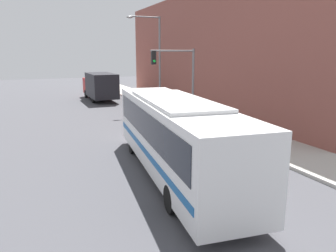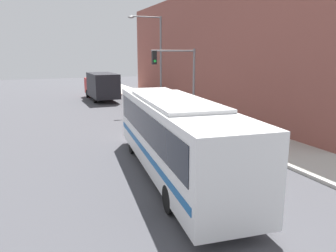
{
  "view_description": "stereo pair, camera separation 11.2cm",
  "coord_description": "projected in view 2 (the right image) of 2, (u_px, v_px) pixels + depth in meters",
  "views": [
    {
      "loc": [
        -5.64,
        -9.82,
        4.88
      ],
      "look_at": [
        0.61,
        4.77,
        1.37
      ],
      "focal_mm": 35.0,
      "sensor_mm": 36.0,
      "label": 1
    },
    {
      "loc": [
        -5.53,
        -9.87,
        4.88
      ],
      "look_at": [
        0.61,
        4.77,
        1.37
      ],
      "focal_mm": 35.0,
      "sensor_mm": 36.0,
      "label": 2
    }
  ],
  "objects": [
    {
      "name": "fire_hydrant",
      "position": [
        244.0,
        135.0,
        17.98
      ],
      "size": [
        0.24,
        0.33,
        0.7
      ],
      "color": "red",
      "rests_on": "sidewalk"
    },
    {
      "name": "building_facade",
      "position": [
        220.0,
        52.0,
        30.06
      ],
      "size": [
        6.0,
        31.39,
        10.14
      ],
      "color": "brown",
      "rests_on": "ground_plane"
    },
    {
      "name": "city_bus",
      "position": [
        174.0,
        132.0,
        13.09
      ],
      "size": [
        3.69,
        11.38,
        3.17
      ],
      "rotation": [
        0.0,
        0.0,
        -0.11
      ],
      "color": "white",
      "rests_on": "ground_plane"
    },
    {
      "name": "street_lamp",
      "position": [
        157.0,
        54.0,
        28.79
      ],
      "size": [
        3.06,
        0.28,
        7.9
      ],
      "color": "slate",
      "rests_on": "sidewalk"
    },
    {
      "name": "delivery_truck",
      "position": [
        101.0,
        85.0,
        34.89
      ],
      "size": [
        2.46,
        7.55,
        2.9
      ],
      "color": "black",
      "rests_on": "ground_plane"
    },
    {
      "name": "sidewalk",
      "position": [
        160.0,
        103.0,
        32.35
      ],
      "size": [
        3.33,
        70.0,
        0.14
      ],
      "color": "#B7B2A8",
      "rests_on": "ground_plane"
    },
    {
      "name": "parking_meter",
      "position": [
        207.0,
        114.0,
        21.63
      ],
      "size": [
        0.14,
        0.14,
        1.23
      ],
      "color": "slate",
      "rests_on": "sidewalk"
    },
    {
      "name": "traffic_light_pole",
      "position": [
        179.0,
        72.0,
        22.74
      ],
      "size": [
        3.28,
        0.35,
        5.09
      ],
      "color": "slate",
      "rests_on": "sidewalk"
    },
    {
      "name": "ground_plane",
      "position": [
        203.0,
        190.0,
        12.03
      ],
      "size": [
        120.0,
        120.0,
        0.0
      ],
      "primitive_type": "plane",
      "color": "#47474C"
    }
  ]
}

